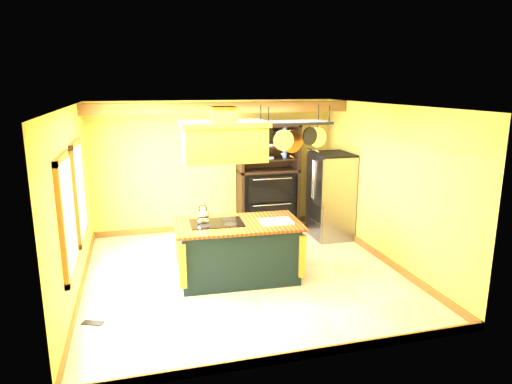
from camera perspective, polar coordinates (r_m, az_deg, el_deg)
name	(u,v)px	position (r m, az deg, el deg)	size (l,w,h in m)	color
floor	(243,274)	(7.56, -1.58, -10.18)	(5.00, 5.00, 0.00)	beige
ceiling	(242,106)	(6.94, -1.72, 10.72)	(5.00, 5.00, 0.00)	white
wall_back	(215,166)	(9.53, -5.13, 3.22)	(5.00, 0.02, 2.70)	gold
wall_front	(298,247)	(4.83, 5.27, -6.91)	(5.00, 0.02, 2.70)	gold
wall_left	(72,204)	(7.01, -21.96, -1.41)	(0.02, 5.00, 2.70)	gold
wall_right	(386,185)	(8.06, 15.91, 0.90)	(0.02, 5.00, 2.70)	gold
ceiling_beam	(221,108)	(8.60, -4.37, 10.47)	(5.00, 0.15, 0.20)	brown
window_near	(67,216)	(6.22, -22.51, -2.76)	(0.06, 1.06, 1.56)	brown
window_far	(79,191)	(7.57, -21.23, 0.10)	(0.06, 1.06, 1.56)	brown
kitchen_island	(238,250)	(7.23, -2.27, -7.30)	(1.99, 1.17, 1.11)	black
range_hood	(224,139)	(6.77, -4.05, 6.60)	(1.27, 0.72, 0.80)	gold
pot_rack	(294,129)	(7.06, 4.83, 7.80)	(1.14, 0.53, 0.74)	black
refrigerator	(330,198)	(9.21, 9.28, -0.70)	(0.72, 0.85, 1.67)	gray
hutch	(267,188)	(9.63, 1.43, 0.45)	(1.26, 0.57, 2.23)	black
floor_register	(93,323)	(6.49, -19.71, -15.15)	(0.28, 0.12, 0.01)	black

